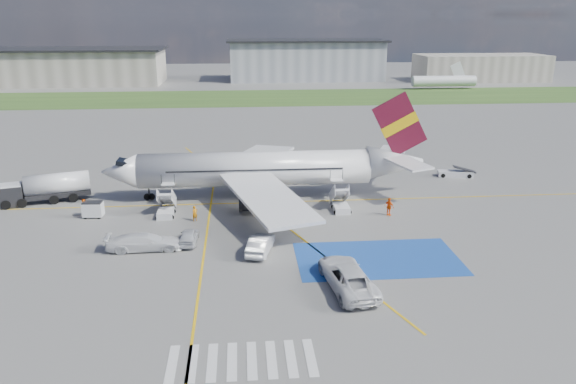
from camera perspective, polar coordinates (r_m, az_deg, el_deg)
The scene contains 23 objects.
ground at distance 51.63m, azimuth -2.86°, elevation -5.35°, with size 400.00×400.00×0.00m, color #60605E.
grass_strip at distance 143.95m, azimuth -4.34°, elevation 9.52°, with size 400.00×30.00×0.01m, color #2D4C1E.
taxiway_line_main at distance 62.85m, azimuth -3.28°, elevation -1.09°, with size 120.00×0.20×0.01m, color gold.
taxiway_line_cross at distance 42.72m, azimuth -9.16°, elevation -10.72°, with size 0.20×60.00×0.01m, color gold.
taxiway_line_diag at distance 62.85m, azimuth -3.28°, elevation -1.09°, with size 0.20×60.00×0.01m, color gold.
staging_box at distance 49.32m, azimuth 9.10°, elevation -6.70°, with size 14.00×8.00×0.01m, color #194397.
crosswalk at distance 35.73m, azimuth -4.70°, elevation -16.71°, with size 9.00×4.00×0.01m.
terminal_west at distance 186.02m, azimuth -22.11°, elevation 11.68°, with size 60.00×22.00×10.00m, color gray.
terminal_centre at distance 184.34m, azimuth 1.83°, elevation 13.19°, with size 48.00×18.00×12.00m, color gray.
terminal_east at distance 192.17m, azimuth 18.97°, elevation 11.86°, with size 40.00×16.00×8.00m, color gray.
airliner at distance 63.84m, azimuth -2.04°, elevation 2.40°, with size 36.81×32.95×11.92m.
airstairs_fwd at distance 60.05m, azimuth -12.29°, elevation -1.76°, with size 1.90×5.20×3.60m.
airstairs_aft at distance 60.44m, azimuth 5.37°, elevation -1.29°, with size 1.90×5.20×3.60m.
fuel_tanker at distance 68.24m, azimuth -23.31°, elevation 0.15°, with size 9.61×5.05×3.18m.
gpu_cart at distance 61.48m, azimuth -19.19°, elevation -1.77°, with size 2.09×1.42×1.68m.
belt_loader at distance 76.00m, azimuth 16.66°, elevation 1.78°, with size 4.91×2.43×1.42m.
car_silver_a at distance 52.41m, azimuth -10.05°, elevation -4.45°, with size 1.61×4.00×1.36m, color #B8BAC0.
car_silver_b at distance 49.68m, azimuth -2.82°, elevation -5.30°, with size 1.69×4.85×1.60m, color #ACAEB3.
van_white_a at distance 43.72m, azimuth 6.05°, elevation -8.14°, with size 2.94×6.38×2.39m, color silver.
van_white_b at distance 51.68m, azimuth -14.36°, elevation -4.68°, with size 2.09×5.14×2.01m, color silver.
crew_fwd at distance 57.79m, azimuth -9.44°, elevation -2.16°, with size 0.59×0.39×1.62m, color orange.
crew_nose at distance 62.10m, azimuth -19.98°, elevation -1.51°, with size 0.89×0.69×1.83m, color orange.
crew_aft at distance 59.44m, azimuth 10.24°, elevation -1.48°, with size 1.14×0.47×1.94m, color #F25A0C.
Camera 1 is at (-1.54, -47.53, 20.11)m, focal length 35.00 mm.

